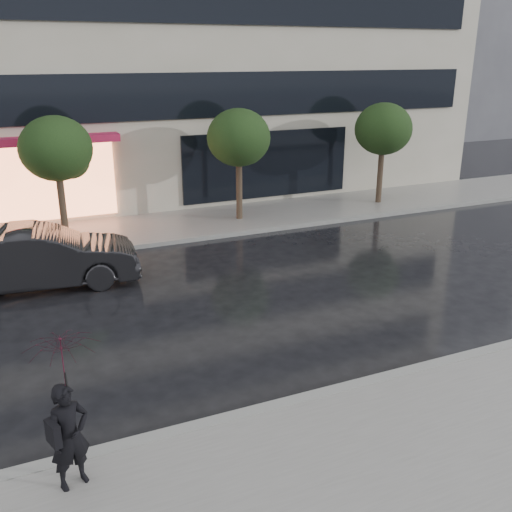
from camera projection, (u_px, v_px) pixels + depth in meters
ground at (292, 372)px, 10.82m from camera, size 120.00×120.00×0.00m
sidewalk_near at (398, 480)px, 8.00m from camera, size 60.00×4.50×0.12m
sidewalk_far at (156, 228)px, 19.65m from camera, size 60.00×3.50×0.12m
curb_near at (318, 396)px, 9.94m from camera, size 60.00×0.25×0.14m
curb_far at (170, 242)px, 18.13m from camera, size 60.00×0.25×0.14m
bg_building_right at (434, 21)px, 42.17m from camera, size 12.00×12.00×16.00m
tree_mid_west at (58, 151)px, 17.38m from camera, size 2.20×2.20×3.99m
tree_mid_east at (240, 140)px, 19.66m from camera, size 2.20×2.20×3.99m
tree_far_east at (384, 131)px, 21.94m from camera, size 2.20×2.20×3.99m
parked_car at (41, 257)px, 14.57m from camera, size 4.99×2.17×1.60m
pedestrian_with_umbrella at (66, 387)px, 7.38m from camera, size 1.21×1.22×2.25m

